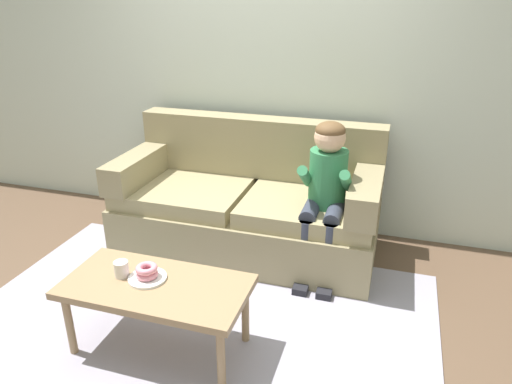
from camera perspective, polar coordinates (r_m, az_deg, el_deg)
ground at (r=3.14m, az=-5.93°, el=-13.70°), size 10.00×10.00×0.00m
wall_back at (r=3.87m, az=1.54°, el=15.99°), size 8.00×0.10×2.80m
area_rug at (r=2.96m, az=-7.88°, el=-16.32°), size 2.85×2.08×0.01m
couch at (r=3.65m, az=-0.87°, el=-1.65°), size 1.96×0.90×0.97m
coffee_table at (r=2.65m, az=-12.03°, el=-11.68°), size 1.01×0.50×0.43m
person_child at (r=3.20m, az=8.46°, el=0.72°), size 0.34×0.58×1.10m
plate at (r=2.67m, az=-13.04°, el=-10.14°), size 0.21×0.21×0.01m
donut at (r=2.66m, az=-13.09°, el=-9.69°), size 0.14×0.14×0.04m
donut_second at (r=2.64m, az=-13.16°, el=-9.03°), size 0.16×0.16×0.04m
mug at (r=2.71m, az=-16.03°, el=-8.98°), size 0.08×0.08×0.09m
toy_controller at (r=3.38m, az=-15.08°, el=-11.02°), size 0.23×0.09×0.05m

